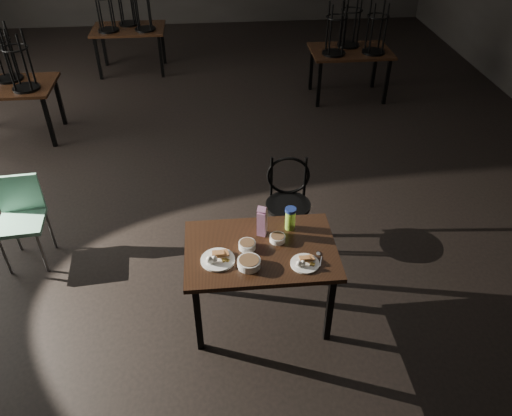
{
  "coord_description": "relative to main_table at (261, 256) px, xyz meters",
  "views": [
    {
      "loc": [
        0.27,
        -5.32,
        3.37
      ],
      "look_at": [
        0.58,
        -1.99,
        0.85
      ],
      "focal_mm": 35.0,
      "sensor_mm": 36.0,
      "label": 1
    }
  ],
  "objects": [
    {
      "name": "bowl_big",
      "position": [
        -0.11,
        -0.19,
        0.11
      ],
      "size": [
        0.18,
        0.18,
        0.06
      ],
      "color": "white",
      "rests_on": "main_table"
    },
    {
      "name": "plate_right",
      "position": [
        0.31,
        -0.21,
        0.1
      ],
      "size": [
        0.22,
        0.22,
        0.07
      ],
      "color": "white",
      "rests_on": "main_table"
    },
    {
      "name": "bowl_near",
      "position": [
        -0.11,
        0.02,
        0.11
      ],
      "size": [
        0.14,
        0.14,
        0.05
      ],
      "color": "white",
      "rests_on": "main_table"
    },
    {
      "name": "spoon",
      "position": [
        0.44,
        -0.12,
        0.08
      ],
      "size": [
        0.05,
        0.17,
        0.01
      ],
      "color": "silver",
      "rests_on": "main_table"
    },
    {
      "name": "bg_table_left",
      "position": [
        -3.0,
        3.48,
        0.13
      ],
      "size": [
        1.2,
        0.8,
        1.48
      ],
      "color": "black",
      "rests_on": "ground"
    },
    {
      "name": "water_bottle",
      "position": [
        0.27,
        0.23,
        0.18
      ],
      "size": [
        0.11,
        0.11,
        0.2
      ],
      "color": "#AEF046",
      "rests_on": "main_table"
    },
    {
      "name": "main_table",
      "position": [
        0.0,
        0.0,
        0.0
      ],
      "size": [
        1.2,
        0.8,
        0.75
      ],
      "color": "black",
      "rests_on": "ground"
    },
    {
      "name": "bentwood_chair",
      "position": [
        0.37,
        0.96,
        -0.12
      ],
      "size": [
        0.45,
        0.44,
        0.92
      ],
      "rotation": [
        0.0,
        0.0,
        -0.11
      ],
      "color": "black",
      "rests_on": "ground"
    },
    {
      "name": "juice_carton",
      "position": [
        0.03,
        0.18,
        0.21
      ],
      "size": [
        0.09,
        0.09,
        0.28
      ],
      "color": "#841866",
      "rests_on": "main_table"
    },
    {
      "name": "plate_left",
      "position": [
        -0.34,
        -0.11,
        0.1
      ],
      "size": [
        0.26,
        0.26,
        0.09
      ],
      "color": "white",
      "rests_on": "main_table"
    },
    {
      "name": "bg_table_right",
      "position": [
        1.81,
        4.33,
        0.11
      ],
      "size": [
        1.2,
        0.8,
        1.48
      ],
      "color": "black",
      "rests_on": "ground"
    },
    {
      "name": "bowl_far",
      "position": [
        0.14,
        0.08,
        0.11
      ],
      "size": [
        0.13,
        0.13,
        0.05
      ],
      "color": "white",
      "rests_on": "main_table"
    },
    {
      "name": "school_chair",
      "position": [
        -2.16,
        0.95,
        -0.14
      ],
      "size": [
        0.44,
        0.44,
        0.88
      ],
      "rotation": [
        0.0,
        0.0,
        0.08
      ],
      "color": "#72B295",
      "rests_on": "ground"
    },
    {
      "name": "bg_table_far",
      "position": [
        -1.65,
        5.72,
        0.11
      ],
      "size": [
        1.2,
        0.8,
        1.48
      ],
      "color": "black",
      "rests_on": "ground"
    }
  ]
}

